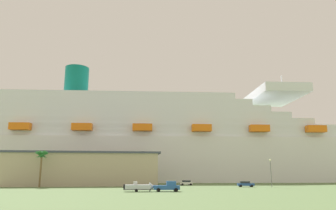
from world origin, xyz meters
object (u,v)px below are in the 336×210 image
cruise_ship (142,145)px  parked_car_white_van (186,183)px  parked_car_blue_suv (245,184)px  palm_tree (42,157)px  small_boat_on_trailer (141,187)px  street_lamp (271,169)px  pickup_truck (168,187)px

cruise_ship → parked_car_white_van: size_ratio=56.25×
cruise_ship → parked_car_blue_suv: cruise_ship is taller
palm_tree → parked_car_blue_suv: palm_tree is taller
palm_tree → parked_car_white_van: bearing=13.3°
cruise_ship → palm_tree: 59.18m
small_boat_on_trailer → parked_car_white_van: size_ratio=1.70×
cruise_ship → street_lamp: bearing=-58.2°
palm_tree → street_lamp: size_ratio=1.30×
small_boat_on_trailer → street_lamp: (36.93, 17.79, 4.16)m
cruise_ship → palm_tree: size_ratio=24.40×
cruise_ship → palm_tree: (-29.42, -50.75, -7.79)m
small_boat_on_trailer → parked_car_blue_suv: size_ratio=1.52×
small_boat_on_trailer → parked_car_white_van: (15.20, 34.07, -0.13)m
small_boat_on_trailer → palm_tree: size_ratio=0.74×
street_lamp → cruise_ship: bearing=121.8°
palm_tree → parked_car_white_van: (42.98, 10.15, -7.52)m
street_lamp → parked_car_blue_suv: (-6.53, 3.02, -4.28)m
parked_car_blue_suv → parked_car_white_van: same height
palm_tree → street_lamp: palm_tree is taller
cruise_ship → palm_tree: cruise_ship is taller
small_boat_on_trailer → parked_car_white_van: small_boat_on_trailer is taller
pickup_truck → small_boat_on_trailer: size_ratio=0.75×
cruise_ship → parked_car_white_van: 45.46m
pickup_truck → parked_car_blue_suv: size_ratio=1.14×
small_boat_on_trailer → cruise_ship: bearing=88.7°
palm_tree → pickup_truck: bearing=-35.7°
cruise_ship → small_boat_on_trailer: bearing=-91.3°
cruise_ship → pickup_truck: size_ratio=44.05×
pickup_truck → small_boat_on_trailer: 5.70m
street_lamp → pickup_truck: bearing=-150.2°
parked_car_blue_suv → small_boat_on_trailer: bearing=-145.6°
cruise_ship → parked_car_blue_suv: bearing=-61.9°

